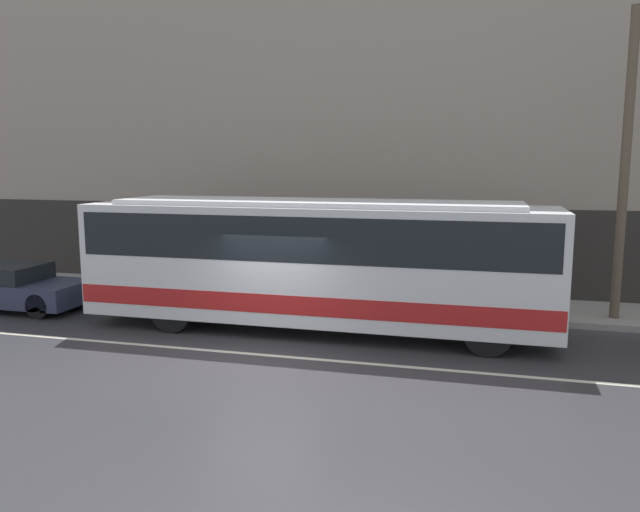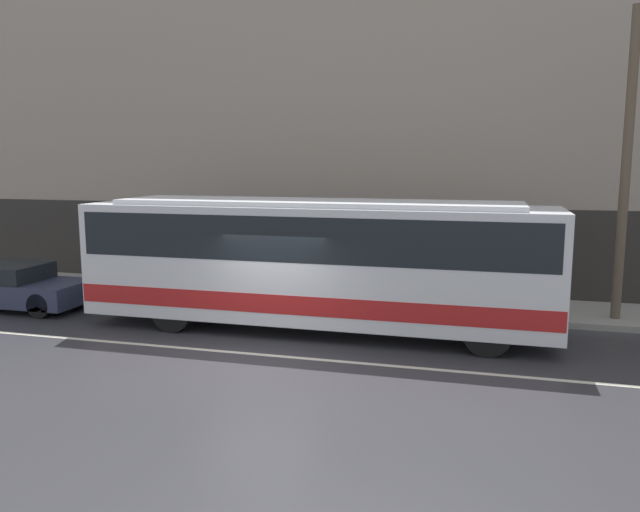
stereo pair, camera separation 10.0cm
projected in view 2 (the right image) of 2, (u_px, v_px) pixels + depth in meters
ground_plane at (259, 355)px, 13.64m from camera, size 60.00×60.00×0.00m
sidewalk at (322, 299)px, 18.78m from camera, size 60.00×2.79×0.16m
building_facade at (335, 102)px, 19.35m from camera, size 60.00×0.35×12.39m
lane_stripe at (259, 354)px, 13.64m from camera, size 54.00×0.14×0.01m
transit_bus at (315, 258)px, 15.38m from camera, size 11.56×2.55×3.25m
sedan_dark_behind at (9, 286)px, 17.93m from camera, size 4.64×1.86×1.27m
utility_pole_near at (626, 167)px, 15.55m from camera, size 0.24×0.24×7.76m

